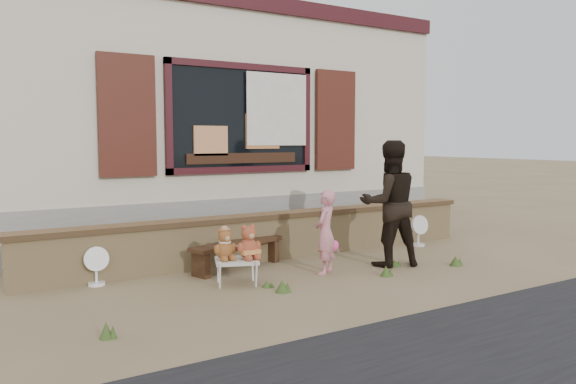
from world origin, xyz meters
TOP-DOWN VIEW (x-y plane):
  - ground at (0.00, 0.00)m, footprint 80.00×80.00m
  - shopfront at (0.00, 4.49)m, footprint 8.04×5.13m
  - brick_wall at (0.00, 1.00)m, footprint 7.10×0.36m
  - bench at (-0.74, 0.68)m, footprint 1.46×0.70m
  - folding_chair at (-1.11, -0.04)m, footprint 0.62×0.59m
  - teddy_bear_left at (-1.24, 0.01)m, footprint 0.35×0.33m
  - teddy_bear_right at (-0.98, -0.09)m, footprint 0.38×0.36m
  - child at (0.10, -0.15)m, footprint 0.47×0.44m
  - adult at (1.11, -0.22)m, footprint 0.99×0.87m
  - fan_left at (-2.54, 0.80)m, footprint 0.29×0.20m
  - fan_right at (2.49, 0.60)m, footprint 0.32×0.21m
  - grass_tufts at (0.05, -0.66)m, footprint 4.91×0.90m

SIDE VIEW (x-z plane):
  - ground at x=0.00m, z-range 0.00..0.00m
  - grass_tufts at x=0.05m, z-range -0.01..0.14m
  - fan_left at x=-2.54m, z-range 0.00..0.47m
  - fan_right at x=2.49m, z-range 0.00..0.50m
  - bench at x=-0.74m, z-range 0.08..0.45m
  - folding_chair at x=-1.11m, z-range 0.12..0.43m
  - brick_wall at x=0.00m, z-range 0.01..0.67m
  - teddy_bear_left at x=-1.24m, z-range 0.31..0.69m
  - teddy_bear_right at x=-0.98m, z-range 0.31..0.73m
  - child at x=0.10m, z-range 0.00..1.08m
  - adult at x=1.11m, z-range 0.00..1.71m
  - shopfront at x=0.00m, z-range 0.00..4.00m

